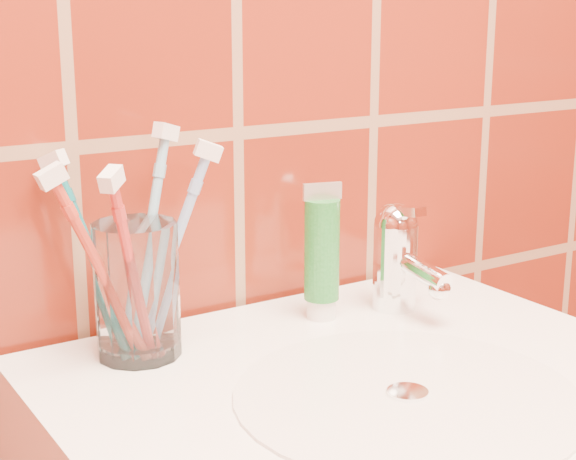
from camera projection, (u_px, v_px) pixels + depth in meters
glass_tumbler at (137, 290)px, 0.83m from camera, size 0.10×0.10×0.13m
toothpaste_tube at (322, 256)px, 0.93m from camera, size 0.04×0.04×0.15m
faucet at (398, 253)px, 0.96m from camera, size 0.05×0.11×0.12m
toothbrush_0 at (132, 270)px, 0.79m from camera, size 0.14×0.13×0.21m
toothbrush_1 at (94, 258)px, 0.83m from camera, size 0.15×0.17×0.22m
toothbrush_2 at (149, 239)px, 0.85m from camera, size 0.13×0.11×0.23m
toothbrush_3 at (173, 249)px, 0.84m from camera, size 0.14×0.13×0.21m
toothbrush_4 at (101, 269)px, 0.79m from camera, size 0.11×0.11×0.19m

